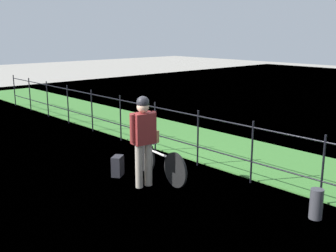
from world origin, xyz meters
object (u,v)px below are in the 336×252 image
Objects in this scene: wooden_crate at (148,136)px; terrier_dog at (149,127)px; backpack_on_paving at (118,166)px; mooring_bollard at (316,204)px; cyclist_person at (143,134)px; bicycle_main at (159,162)px.

terrier_dog is (0.02, -0.00, 0.20)m from wooden_crate.
terrier_dog reaches higher than backpack_on_paving.
terrier_dog is at bearing -6.90° from wooden_crate.
cyclist_person is at bearing -158.58° from mooring_bollard.
wooden_crate is 3.38m from mooring_bollard.
mooring_bollard is (3.58, 1.12, 0.04)m from backpack_on_paving.
cyclist_person is 1.13m from backpack_on_paving.
mooring_bollard is (2.91, 0.63, -0.11)m from bicycle_main.
cyclist_person reaches higher than bicycle_main.
backpack_on_paving is (-0.30, -0.54, -0.57)m from wooden_crate.
bicycle_main is 0.57m from wooden_crate.
wooden_crate is (-0.37, 0.05, 0.43)m from bicycle_main.
wooden_crate is at bearing 115.33° from backpack_on_paving.
backpack_on_paving is at bearing -143.89° from bicycle_main.
backpack_on_paving is at bearing -119.39° from wooden_crate.
backpack_on_paving is (-0.33, -0.54, -0.77)m from terrier_dog.
mooring_bollard is (3.26, 0.59, -0.73)m from terrier_dog.
wooden_crate reaches higher than bicycle_main.
wooden_crate is 0.72× the size of mooring_bollard.
wooden_crate is at bearing -169.91° from mooring_bollard.
terrier_dog is 0.19× the size of cyclist_person.
wooden_crate is at bearing 133.55° from cyclist_person.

